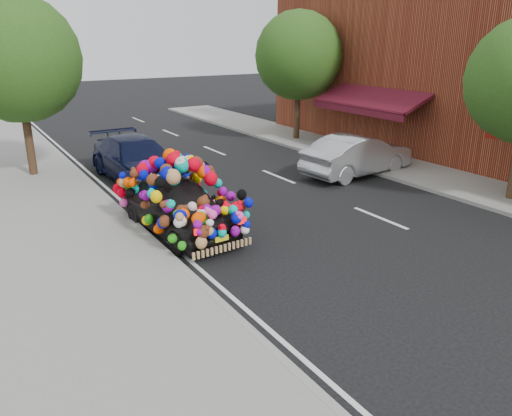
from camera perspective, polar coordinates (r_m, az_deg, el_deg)
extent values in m
plane|color=black|center=(11.94, 1.62, -4.27)|extent=(100.00, 100.00, 0.00)
cube|color=gray|center=(10.43, -18.83, -8.62)|extent=(4.00, 60.00, 0.12)
cube|color=gray|center=(10.92, -8.83, -6.45)|extent=(0.15, 60.00, 0.13)
cube|color=gray|center=(19.29, 17.42, 4.15)|extent=(3.00, 40.00, 0.12)
cube|color=#500F1D|center=(21.27, 12.83, 12.16)|extent=(1.62, 5.20, 0.75)
cube|color=#500F1D|center=(20.81, 11.23, 11.01)|extent=(0.06, 5.20, 0.35)
cylinder|color=#332114|center=(19.10, -24.54, 7.19)|extent=(0.28, 0.28, 2.73)
sphere|color=#1D4111|center=(18.82, -25.67, 15.13)|extent=(4.20, 4.20, 4.20)
cylinder|color=#332114|center=(23.99, 4.69, 10.81)|extent=(0.28, 0.28, 2.64)
sphere|color=#1D4111|center=(23.77, 4.87, 16.97)|extent=(4.00, 4.00, 4.00)
imported|color=black|center=(12.71, -8.96, 0.32)|extent=(1.96, 4.20, 1.39)
cube|color=red|center=(10.72, -6.54, -2.67)|extent=(0.22, 0.08, 0.14)
cube|color=red|center=(11.27, -1.60, -1.45)|extent=(0.22, 0.08, 0.14)
cube|color=yellow|center=(11.09, -3.95, -3.51)|extent=(0.34, 0.07, 0.12)
imported|color=black|center=(17.66, -13.46, 5.44)|extent=(2.23, 5.11, 1.46)
imported|color=#A1A3A8|center=(18.20, 11.52, 5.94)|extent=(4.52, 1.98, 1.44)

